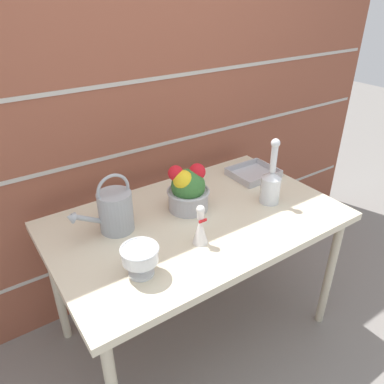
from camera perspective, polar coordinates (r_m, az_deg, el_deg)
The scene contains 9 objects.
ground_plane at distance 2.25m, azimuth 0.63°, elevation -19.88°, with size 12.00×12.00×0.00m, color gray.
brick_wall at distance 2.03m, azimuth -8.08°, elevation 11.67°, with size 3.60×0.08×2.20m.
patio_table at distance 1.79m, azimuth 0.75°, elevation -5.61°, with size 1.36×0.83×0.74m.
watering_can at distance 1.66m, azimuth -11.72°, elevation -2.76°, with size 0.30×0.15×0.27m.
crystal_pedestal_bowl at distance 1.41m, azimuth -7.91°, elevation -9.68°, with size 0.15×0.15×0.12m.
flower_planter at distance 1.78m, azimuth -0.64°, elevation 0.40°, with size 0.21×0.21×0.23m.
glass_decanter at distance 1.87m, azimuth 11.93°, elevation 1.34°, with size 0.10×0.10×0.34m.
figurine_vase at distance 1.56m, azimuth 1.28°, elevation -5.49°, with size 0.07×0.07×0.18m.
wire_tray at distance 2.16m, azimuth 9.31°, elevation 2.74°, with size 0.25×0.22×0.04m.
Camera 1 is at (-0.85, -1.20, 1.71)m, focal length 35.00 mm.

